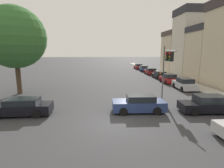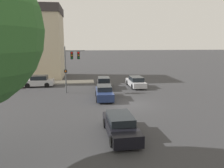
% 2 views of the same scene
% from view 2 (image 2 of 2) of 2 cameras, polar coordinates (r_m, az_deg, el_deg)
% --- Properties ---
extents(ground_plane, '(300.00, 300.00, 0.00)m').
position_cam_2_polar(ground_plane, '(21.66, 5.05, -5.25)').
color(ground_plane, '#333335').
extents(traffic_signal, '(0.73, 2.51, 5.52)m').
position_cam_2_polar(traffic_signal, '(26.29, -10.54, 5.99)').
color(traffic_signal, '#515456').
rests_on(traffic_signal, ground_plane).
extents(crossing_car_0, '(4.80, 1.95, 1.42)m').
position_cam_2_polar(crossing_car_0, '(29.91, 6.24, 0.55)').
color(crossing_car_0, '#B7B7BC').
rests_on(crossing_car_0, ground_plane).
extents(crossing_car_1, '(4.36, 1.91, 1.44)m').
position_cam_2_polar(crossing_car_1, '(23.38, -2.04, -2.26)').
color(crossing_car_1, navy).
rests_on(crossing_car_1, ground_plane).
extents(crossing_car_2, '(4.78, 1.98, 1.36)m').
position_cam_2_polar(crossing_car_2, '(14.45, 2.22, -10.78)').
color(crossing_car_2, black).
rests_on(crossing_car_2, ground_plane).
extents(crossing_car_3, '(4.46, 1.97, 1.44)m').
position_cam_2_polar(crossing_car_3, '(28.91, -2.17, 0.23)').
color(crossing_car_3, black).
rests_on(crossing_car_3, ground_plane).
extents(parked_car_0, '(1.91, 4.09, 1.51)m').
position_cam_2_polar(parked_car_0, '(31.63, -18.62, 0.66)').
color(parked_car_0, '#B7B7BC').
rests_on(parked_car_0, ground_plane).
extents(parked_car_1, '(1.97, 3.89, 1.48)m').
position_cam_2_polar(parked_car_1, '(32.78, -27.18, 0.32)').
color(parked_car_1, maroon).
rests_on(parked_car_1, ground_plane).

